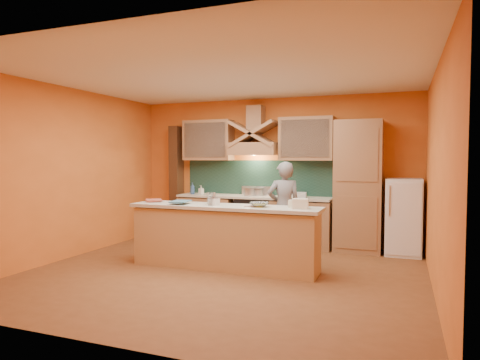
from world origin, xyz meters
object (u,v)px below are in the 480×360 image
at_px(stove, 253,220).
at_px(kitchen_scale, 214,202).
at_px(mixing_bowl, 259,205).
at_px(person, 284,207).
at_px(fridge, 404,217).

distance_m(stove, kitchen_scale, 2.03).
bearing_deg(mixing_bowl, stove, 111.52).
bearing_deg(mixing_bowl, kitchen_scale, -176.14).
bearing_deg(mixing_bowl, person, 89.40).
bearing_deg(fridge, stove, 180.00).
height_order(stove, kitchen_scale, kitchen_scale).
height_order(stove, fridge, fridge).
height_order(kitchen_scale, mixing_bowl, kitchen_scale).
distance_m(fridge, person, 2.03).
height_order(fridge, kitchen_scale, fridge).
height_order(fridge, mixing_bowl, fridge).
xyz_separation_m(stove, person, (0.77, -0.59, 0.34)).
height_order(person, kitchen_scale, person).
bearing_deg(stove, mixing_bowl, -68.48).
bearing_deg(kitchen_scale, fridge, 56.02).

